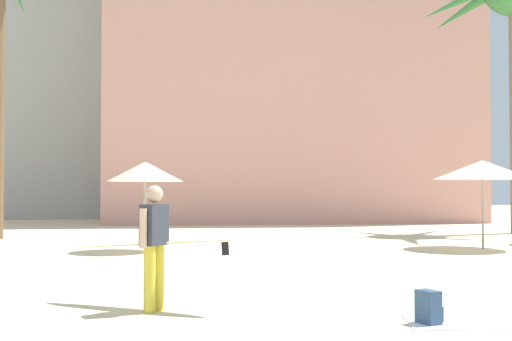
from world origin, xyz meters
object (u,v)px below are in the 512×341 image
at_px(cafe_umbrella_0, 482,170).
at_px(beach_towel, 487,323).
at_px(backpack, 429,308).
at_px(person_far_right, 154,243).
at_px(cafe_umbrella_2, 145,172).

relative_size(cafe_umbrella_0, beach_towel, 1.40).
relative_size(beach_towel, backpack, 4.62).
relative_size(cafe_umbrella_0, person_far_right, 1.08).
distance_m(cafe_umbrella_2, beach_towel, 11.34).
bearing_deg(beach_towel, backpack, 178.84).
xyz_separation_m(cafe_umbrella_0, cafe_umbrella_2, (-9.25, 0.32, -0.07)).
distance_m(beach_towel, backpack, 0.76).
relative_size(cafe_umbrella_2, backpack, 5.69).
bearing_deg(cafe_umbrella_0, person_far_right, -135.70).
bearing_deg(beach_towel, cafe_umbrella_2, 115.24).
distance_m(backpack, person_far_right, 3.71).
bearing_deg(person_far_right, beach_towel, -165.50).
distance_m(cafe_umbrella_0, backpack, 11.24).
bearing_deg(backpack, person_far_right, 137.71).
height_order(beach_towel, backpack, backpack).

